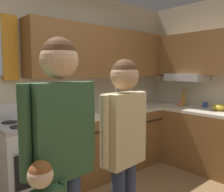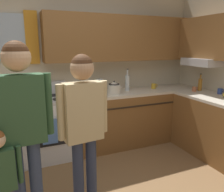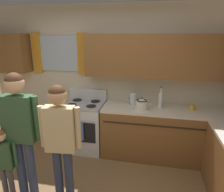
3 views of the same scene
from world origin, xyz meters
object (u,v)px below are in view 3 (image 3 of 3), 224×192
Objects in this scene: stovetop_kettle at (142,104)px; small_child at (4,158)px; stove_oven at (85,125)px; water_pitcher at (133,98)px; mug_mustard_yellow at (192,108)px; bottle_tall_clear at (160,100)px; adult_in_plaid at (60,134)px; adult_holding_child at (20,124)px.

small_child is (-1.58, -1.34, -0.36)m from stovetop_kettle.
water_pitcher is at bearing 7.08° from stove_oven.
bottle_tall_clear is at bearing 179.13° from mug_mustard_yellow.
bottle_tall_clear is at bearing 1.28° from stove_oven.
stove_oven is at bearing 174.03° from stovetop_kettle.
stove_oven is at bearing 97.89° from adult_in_plaid.
bottle_tall_clear is 3.05× the size of mug_mustard_yellow.
adult_in_plaid is 0.81m from small_child.
stove_oven is 1.49m from adult_holding_child.
stove_oven reaches higher than small_child.
water_pitcher is (-0.98, 0.09, 0.07)m from mug_mustard_yellow.
stovetop_kettle is at bearing -5.97° from stove_oven.
mug_mustard_yellow is 0.83m from stovetop_kettle.
adult_in_plaid is at bearing 8.75° from small_child.
bottle_tall_clear reaches higher than stove_oven.
water_pitcher is (-0.17, 0.22, 0.02)m from stovetop_kettle.
bottle_tall_clear is at bearing -9.54° from water_pitcher.
stove_oven is 1.17m from stovetop_kettle.
stovetop_kettle is 1.50m from adult_in_plaid.
stovetop_kettle is 0.17× the size of adult_in_plaid.
stovetop_kettle is 0.27× the size of small_child.
stove_oven is 1.46m from bottle_tall_clear.
water_pitcher is 1.61m from adult_in_plaid.
adult_in_plaid is 1.54× the size of small_child.
water_pitcher reaches higher than mug_mustard_yellow.
stovetop_kettle is (-0.30, -0.14, -0.05)m from bottle_tall_clear.
mug_mustard_yellow is 0.55× the size of water_pitcher.
small_child is at bearing -139.56° from stovetop_kettle.
adult_holding_child is 1.07× the size of adult_in_plaid.
bottle_tall_clear reaches higher than stovetop_kettle.
adult_holding_child reaches higher than bottle_tall_clear.
stove_oven is 1.45m from adult_in_plaid.
adult_holding_child is at bearing -148.43° from mug_mustard_yellow.
water_pitcher is 0.14× the size of adult_in_plaid.
mug_mustard_yellow is 0.44× the size of stovetop_kettle.
mug_mustard_yellow is at bearing -5.02° from water_pitcher.
adult_holding_child reaches higher than stove_oven.
stovetop_kettle is 1.24× the size of water_pitcher.
stove_oven is 0.70× the size of adult_in_plaid.
adult_holding_child reaches higher than small_child.
bottle_tall_clear reaches higher than water_pitcher.
stovetop_kettle is at bearing 41.39° from adult_holding_child.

